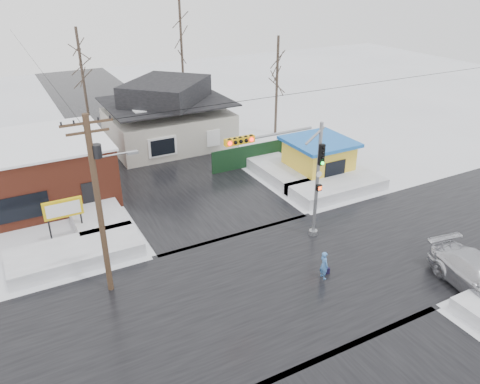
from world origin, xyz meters
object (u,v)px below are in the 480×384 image
traffic_signal (296,170)px  utility_pole (99,197)px  kiosk (318,158)px  marquee_sign (63,210)px  pedestrian (324,265)px

traffic_signal → utility_pole: utility_pole is taller
utility_pole → kiosk: (17.43, 6.49, -3.65)m
marquee_sign → pedestrian: size_ratio=1.64×
traffic_signal → utility_pole: (-10.36, 0.53, 0.57)m
marquee_sign → kiosk: size_ratio=0.55×
traffic_signal → utility_pole: bearing=177.1°
traffic_signal → marquee_sign: traffic_signal is taller
utility_pole → kiosk: size_ratio=1.96×
marquee_sign → utility_pole: bearing=-79.9°
marquee_sign → pedestrian: 14.98m
traffic_signal → kiosk: bearing=44.8°
marquee_sign → kiosk: 18.51m
marquee_sign → kiosk: kiosk is taller
utility_pole → kiosk: bearing=20.4°
traffic_signal → kiosk: size_ratio=1.52×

